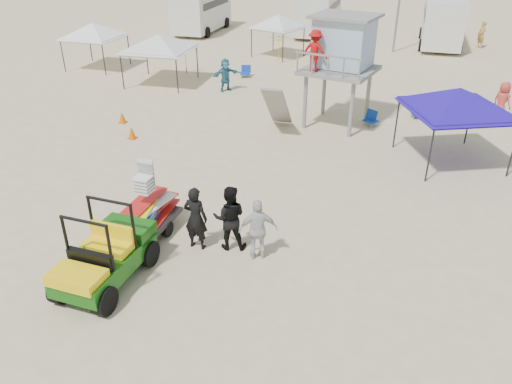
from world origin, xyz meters
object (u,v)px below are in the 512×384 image
(lifeguard_tower, at_px, (339,47))
(canopy_blue, at_px, (460,92))
(surf_trailer, at_px, (149,208))
(utility_cart, at_px, (102,251))
(man_left, at_px, (196,218))

(lifeguard_tower, relative_size, canopy_blue, 1.08)
(surf_trailer, relative_size, canopy_blue, 0.53)
(utility_cart, bearing_deg, canopy_blue, 50.10)
(surf_trailer, distance_m, canopy_blue, 11.16)
(utility_cart, height_order, lifeguard_tower, lifeguard_tower)
(utility_cart, relative_size, man_left, 1.50)
(lifeguard_tower, distance_m, canopy_blue, 5.32)
(lifeguard_tower, height_order, canopy_blue, lifeguard_tower)
(man_left, bearing_deg, canopy_blue, -127.89)
(surf_trailer, xyz_separation_m, canopy_blue, (8.14, 7.41, 1.80))
(lifeguard_tower, bearing_deg, surf_trailer, -109.59)
(utility_cart, distance_m, man_left, 2.54)
(utility_cart, bearing_deg, lifeguard_tower, 73.85)
(surf_trailer, bearing_deg, canopy_blue, 42.31)
(surf_trailer, distance_m, lifeguard_tower, 10.98)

